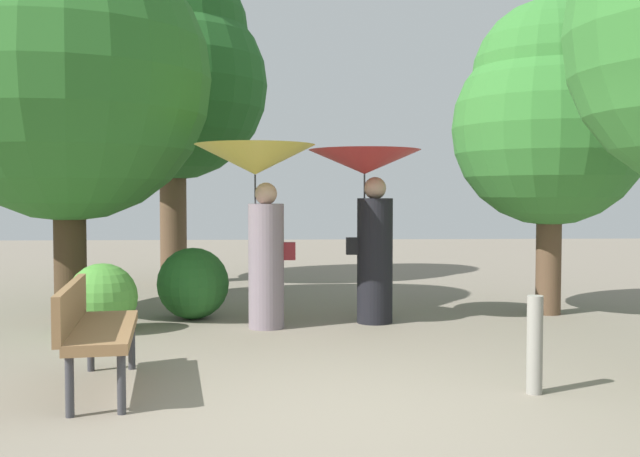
% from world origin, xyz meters
% --- Properties ---
extents(ground_plane, '(40.00, 40.00, 0.00)m').
position_xyz_m(ground_plane, '(0.00, 0.00, 0.00)').
color(ground_plane, gray).
extents(person_left, '(1.35, 1.35, 2.07)m').
position_xyz_m(person_left, '(-0.72, 3.40, 1.57)').
color(person_left, gray).
rests_on(person_left, ground).
extents(person_right, '(1.32, 1.32, 2.03)m').
position_xyz_m(person_right, '(0.55, 3.68, 1.49)').
color(person_right, black).
rests_on(person_right, ground).
extents(park_bench, '(0.70, 1.56, 0.83)m').
position_xyz_m(park_bench, '(-1.91, 0.77, 0.51)').
color(park_bench, '#38383D').
rests_on(park_bench, ground).
extents(tree_near_left, '(3.21, 3.21, 5.54)m').
position_xyz_m(tree_near_left, '(-2.30, 7.73, 3.64)').
color(tree_near_left, brown).
rests_on(tree_near_left, ground).
extents(tree_mid_left, '(3.46, 3.46, 5.08)m').
position_xyz_m(tree_mid_left, '(-3.04, 4.22, 3.16)').
color(tree_mid_left, '#42301E').
rests_on(tree_mid_left, ground).
extents(tree_mid_right, '(2.44, 2.44, 3.94)m').
position_xyz_m(tree_mid_right, '(2.90, 4.20, 2.54)').
color(tree_mid_right, brown).
rests_on(tree_mid_right, ground).
extents(bush_path_left, '(0.76, 0.76, 0.76)m').
position_xyz_m(bush_path_left, '(-2.42, 3.22, 0.38)').
color(bush_path_left, '#4C9338').
rests_on(bush_path_left, ground).
extents(bush_path_right, '(0.87, 0.87, 0.87)m').
position_xyz_m(bush_path_right, '(-1.53, 4.05, 0.43)').
color(bush_path_right, '#235B23').
rests_on(bush_path_right, ground).
extents(path_marker_post, '(0.12, 0.12, 0.75)m').
position_xyz_m(path_marker_post, '(1.45, 0.52, 0.37)').
color(path_marker_post, gray).
rests_on(path_marker_post, ground).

